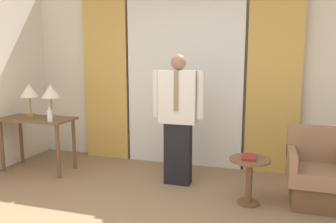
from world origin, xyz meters
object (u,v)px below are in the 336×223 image
person (178,115)px  side_table (249,173)px  table_lamp_left (29,92)px  table_lamp_right (51,92)px  book (249,157)px  desk (37,127)px  bottle_near_edge (50,116)px  armchair (317,176)px

person → side_table: size_ratio=3.17×
table_lamp_left → table_lamp_right: same height
book → person: bearing=157.6°
person → table_lamp_left: bearing=179.6°
desk → bottle_near_edge: bottle_near_edge is taller
table_lamp_left → side_table: bearing=-7.0°
person → armchair: 1.72m
bottle_near_edge → armchair: (3.31, 0.09, -0.53)m
table_lamp_left → table_lamp_right: size_ratio=1.00×
table_lamp_left → bottle_near_edge: size_ratio=2.37×
person → side_table: 1.12m
armchair → book: (-0.72, -0.20, 0.21)m
armchair → desk: bearing=178.7°
desk → armchair: size_ratio=1.24×
desk → table_lamp_left: table_lamp_left is taller
table_lamp_left → person: size_ratio=0.28×
desk → bottle_near_edge: bearing=-26.4°
table_lamp_left → table_lamp_right: (0.36, 0.00, 0.00)m
table_lamp_left → armchair: bearing=-2.8°
bottle_near_edge → person: bearing=8.8°
bottle_near_edge → table_lamp_left: bearing=152.3°
desk → book: (2.95, -0.28, -0.09)m
side_table → desk: bearing=174.6°
desk → person: person is taller
armchair → book: 0.78m
side_table → person: bearing=157.9°
table_lamp_left → person: 2.24m
armchair → side_table: armchair is taller
table_lamp_left → book: bearing=-7.1°
side_table → table_lamp_right: bearing=172.1°
table_lamp_left → table_lamp_right: bearing=0.0°
person → armchair: (1.62, -0.17, -0.57)m
desk → side_table: bearing=-5.4°
desk → book: bearing=-5.5°
armchair → side_table: 0.74m
bottle_near_edge → table_lamp_right: bearing=121.8°
desk → table_lamp_left: 0.54m
table_lamp_left → desk: bearing=-30.2°
bottle_near_edge → book: bearing=-2.4°
table_lamp_left → armchair: (3.85, -0.19, -0.80)m
table_lamp_right → bottle_near_edge: bearing=-58.2°
table_lamp_left → side_table: 3.25m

